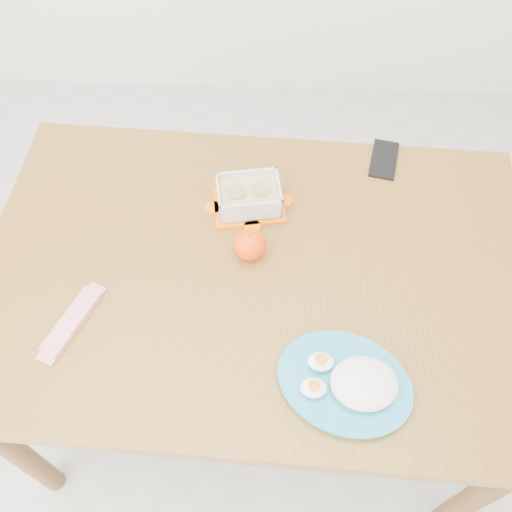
{
  "coord_description": "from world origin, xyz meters",
  "views": [
    {
      "loc": [
        0.21,
        -0.52,
        1.91
      ],
      "look_at": [
        0.18,
        0.21,
        0.81
      ],
      "focal_mm": 40.0,
      "sensor_mm": 36.0,
      "label": 1
    }
  ],
  "objects_px": {
    "orange_fruit": "(250,245)",
    "rice_plate": "(351,382)",
    "smartphone": "(384,159)",
    "food_container": "(249,197)"
  },
  "relations": [
    {
      "from": "smartphone",
      "to": "food_container",
      "type": "bearing_deg",
      "value": -142.71
    },
    {
      "from": "orange_fruit",
      "to": "smartphone",
      "type": "bearing_deg",
      "value": 42.34
    },
    {
      "from": "food_container",
      "to": "rice_plate",
      "type": "distance_m",
      "value": 0.53
    },
    {
      "from": "food_container",
      "to": "orange_fruit",
      "type": "bearing_deg",
      "value": -95.82
    },
    {
      "from": "orange_fruit",
      "to": "smartphone",
      "type": "height_order",
      "value": "orange_fruit"
    },
    {
      "from": "food_container",
      "to": "orange_fruit",
      "type": "relative_size",
      "value": 2.56
    },
    {
      "from": "orange_fruit",
      "to": "rice_plate",
      "type": "bearing_deg",
      "value": -55.51
    },
    {
      "from": "orange_fruit",
      "to": "rice_plate",
      "type": "height_order",
      "value": "same"
    },
    {
      "from": "orange_fruit",
      "to": "smartphone",
      "type": "relative_size",
      "value": 0.56
    },
    {
      "from": "orange_fruit",
      "to": "food_container",
      "type": "bearing_deg",
      "value": 93.57
    },
    {
      "from": "orange_fruit",
      "to": "rice_plate",
      "type": "xyz_separation_m",
      "value": [
        0.23,
        -0.33,
        -0.01
      ]
    },
    {
      "from": "rice_plate",
      "to": "food_container",
      "type": "bearing_deg",
      "value": 136.99
    },
    {
      "from": "rice_plate",
      "to": "orange_fruit",
      "type": "bearing_deg",
      "value": 145.2
    },
    {
      "from": "food_container",
      "to": "rice_plate",
      "type": "height_order",
      "value": "rice_plate"
    },
    {
      "from": "rice_plate",
      "to": "smartphone",
      "type": "relative_size",
      "value": 2.66
    }
  ]
}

